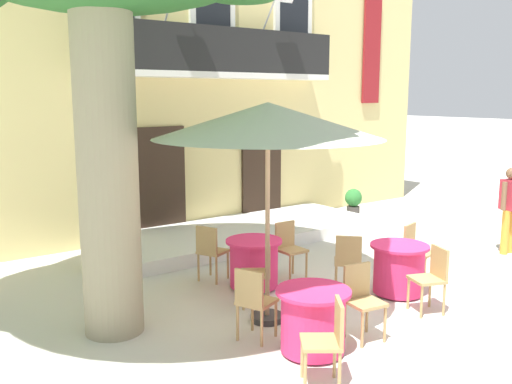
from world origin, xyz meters
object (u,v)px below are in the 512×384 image
(cafe_chair_near_tree_0, at_px, (328,337))
(cafe_table_near_tree, at_px, (313,320))
(cafe_chair_near_tree_1, at_px, (362,296))
(cafe_chair_middle_0, at_px, (348,259))
(cafe_table_middle, at_px, (399,269))
(cafe_chair_near_tree_2, at_px, (254,299))
(cafe_chair_middle_1, at_px, (432,275))
(cafe_table_front, at_px, (254,263))
(pedestrian_mid_plaza, at_px, (510,205))
(cafe_chair_front_1, at_px, (210,249))
(ground_planter_left, at_px, (93,246))
(ground_planter_right, at_px, (353,202))
(cafe_chair_middle_2, at_px, (415,248))
(cafe_chair_front_2, at_px, (261,269))
(cafe_chair_front_0, at_px, (289,246))
(cafe_umbrella, at_px, (268,122))

(cafe_chair_near_tree_0, bearing_deg, cafe_table_near_tree, 59.83)
(cafe_chair_near_tree_1, xyz_separation_m, cafe_chair_middle_0, (0.99, 1.20, 0.00))
(cafe_chair_near_tree_0, relative_size, cafe_table_middle, 1.05)
(cafe_chair_near_tree_2, height_order, cafe_chair_middle_1, same)
(cafe_table_front, bearing_deg, cafe_chair_near_tree_1, -90.36)
(cafe_chair_middle_1, bearing_deg, pedestrian_mid_plaza, 15.08)
(cafe_table_middle, relative_size, pedestrian_mid_plaza, 0.53)
(cafe_table_near_tree, height_order, pedestrian_mid_plaza, pedestrian_mid_plaza)
(cafe_chair_near_tree_1, xyz_separation_m, cafe_chair_front_1, (-0.37, 2.89, 0.00))
(cafe_chair_near_tree_1, xyz_separation_m, ground_planter_left, (-1.61, 4.67, -0.14))
(ground_planter_right, distance_m, pedestrian_mid_plaza, 3.88)
(ground_planter_left, xyz_separation_m, pedestrian_mid_plaza, (6.58, -3.70, 0.53))
(cafe_table_middle, bearing_deg, cafe_chair_middle_2, 20.50)
(cafe_chair_near_tree_0, height_order, cafe_chair_middle_1, same)
(cafe_chair_middle_2, xyz_separation_m, cafe_table_front, (-2.27, 1.24, -0.14))
(ground_planter_left, relative_size, pedestrian_mid_plaza, 0.43)
(cafe_chair_middle_1, height_order, ground_planter_right, cafe_chair_middle_1)
(cafe_table_middle, relative_size, cafe_chair_middle_1, 0.95)
(cafe_chair_middle_0, relative_size, cafe_chair_middle_1, 1.00)
(cafe_table_near_tree, distance_m, ground_planter_right, 7.36)
(cafe_table_near_tree, distance_m, cafe_chair_middle_1, 2.14)
(cafe_table_near_tree, height_order, cafe_chair_front_2, cafe_chair_front_2)
(cafe_table_middle, distance_m, ground_planter_right, 5.23)
(cafe_chair_near_tree_2, height_order, cafe_chair_front_0, same)
(cafe_chair_middle_2, distance_m, cafe_chair_front_0, 2.01)
(cafe_chair_front_0, height_order, cafe_chair_front_1, same)
(cafe_chair_near_tree_1, bearing_deg, cafe_table_near_tree, 177.03)
(cafe_chair_near_tree_2, xyz_separation_m, cafe_umbrella, (0.51, 0.39, 2.08))
(cafe_chair_front_2, height_order, pedestrian_mid_plaza, pedestrian_mid_plaza)
(ground_planter_left, bearing_deg, cafe_chair_front_2, -67.78)
(ground_planter_left, distance_m, pedestrian_mid_plaza, 7.57)
(cafe_table_near_tree, relative_size, cafe_chair_front_1, 0.95)
(cafe_chair_middle_0, distance_m, cafe_chair_middle_2, 1.31)
(cafe_chair_front_0, height_order, pedestrian_mid_plaza, pedestrian_mid_plaza)
(cafe_chair_middle_2, xyz_separation_m, cafe_chair_front_1, (-2.65, 1.89, 0.00))
(cafe_chair_near_tree_0, height_order, cafe_chair_middle_0, same)
(cafe_chair_middle_0, xyz_separation_m, cafe_chair_middle_1, (0.39, -1.19, 0.00))
(cafe_chair_near_tree_1, xyz_separation_m, cafe_chair_near_tree_2, (-1.11, 0.70, 0.00))
(cafe_chair_middle_0, bearing_deg, cafe_chair_near_tree_2, -166.70)
(cafe_table_near_tree, bearing_deg, cafe_chair_middle_2, 17.49)
(cafe_chair_middle_2, distance_m, cafe_umbrella, 3.56)
(cafe_table_middle, distance_m, cafe_chair_middle_0, 0.77)
(cafe_chair_near_tree_1, bearing_deg, cafe_chair_front_2, 102.48)
(ground_planter_right, bearing_deg, cafe_chair_near_tree_0, -137.76)
(cafe_chair_middle_1, height_order, cafe_table_front, cafe_chair_middle_1)
(cafe_table_middle, xyz_separation_m, ground_planter_right, (3.27, 4.08, 0.01))
(cafe_chair_middle_2, height_order, ground_planter_right, cafe_chair_middle_2)
(cafe_table_near_tree, bearing_deg, cafe_chair_middle_0, 33.67)
(cafe_table_near_tree, bearing_deg, cafe_chair_near_tree_2, 118.28)
(cafe_chair_middle_0, height_order, cafe_table_front, cafe_chair_middle_0)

